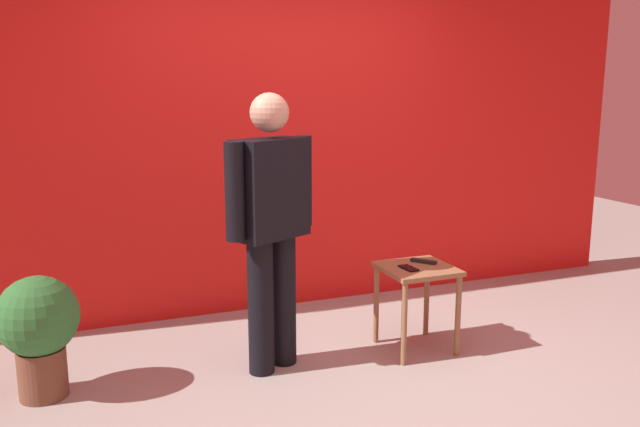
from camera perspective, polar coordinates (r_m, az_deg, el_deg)
ground_plane at (r=3.76m, az=4.43°, el=-15.59°), size 12.00×12.00×0.00m
back_wall_red at (r=4.91m, az=-3.88°, el=9.79°), size 6.14×0.12×3.14m
standing_person at (r=3.80m, az=-4.32°, el=-0.47°), size 0.63×0.39×1.65m
side_table at (r=4.23m, az=8.49°, el=-5.96°), size 0.44×0.44×0.56m
cell_phone at (r=4.14m, az=7.76°, el=-4.76°), size 0.08×0.15×0.01m
tv_remote at (r=4.29m, az=9.05°, el=-4.16°), size 0.14×0.16×0.02m
potted_plant at (r=3.89m, az=-23.44°, el=-9.08°), size 0.44×0.44×0.69m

